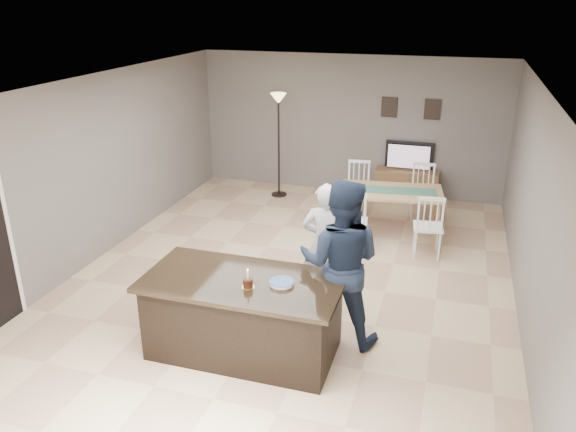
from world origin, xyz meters
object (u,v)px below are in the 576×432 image
(plate_stack, at_px, (282,283))
(dining_table, at_px, (391,198))
(woman, at_px, (325,244))
(floor_lamp, at_px, (279,117))
(man, at_px, (340,263))
(tv_console, at_px, (406,185))
(television, at_px, (409,156))
(kitchen_island, at_px, (244,315))
(birthday_cake, at_px, (248,283))

(plate_stack, height_order, dining_table, dining_table)
(woman, xyz_separation_m, floor_lamp, (-1.83, 3.76, 0.76))
(man, height_order, floor_lamp, floor_lamp)
(woman, relative_size, man, 0.83)
(tv_console, xyz_separation_m, woman, (-0.61, -4.22, 0.51))
(plate_stack, distance_m, floor_lamp, 5.40)
(man, distance_m, floor_lamp, 5.09)
(woman, height_order, man, man)
(tv_console, xyz_separation_m, dining_table, (-0.09, -1.78, 0.34))
(television, bearing_deg, dining_table, 87.21)
(floor_lamp, bearing_deg, dining_table, -29.31)
(floor_lamp, bearing_deg, television, 12.27)
(kitchen_island, bearing_deg, floor_lamp, 103.68)
(dining_table, distance_m, floor_lamp, 2.85)
(floor_lamp, bearing_deg, plate_stack, -71.74)
(television, height_order, man, man)
(woman, height_order, dining_table, woman)
(dining_table, bearing_deg, man, -100.48)
(dining_table, bearing_deg, plate_stack, -107.76)
(television, relative_size, woman, 0.57)
(tv_console, relative_size, floor_lamp, 0.59)
(man, bearing_deg, birthday_cake, 37.94)
(man, bearing_deg, woman, -67.60)
(television, distance_m, man, 5.10)
(birthday_cake, height_order, dining_table, birthday_cake)
(tv_console, relative_size, birthday_cake, 5.60)
(kitchen_island, height_order, woman, woman)
(woman, distance_m, floor_lamp, 4.25)
(woman, distance_m, dining_table, 2.50)
(dining_table, bearing_deg, tv_console, 79.44)
(birthday_cake, bearing_deg, tv_console, 79.29)
(birthday_cake, relative_size, plate_stack, 0.83)
(birthday_cake, relative_size, dining_table, 0.10)
(tv_console, height_order, dining_table, dining_table)
(tv_console, xyz_separation_m, television, (0.00, 0.07, 0.56))
(woman, distance_m, birthday_cake, 1.57)
(tv_console, height_order, birthday_cake, birthday_cake)
(woman, bearing_deg, dining_table, -110.77)
(man, distance_m, plate_stack, 0.74)
(kitchen_island, xyz_separation_m, tv_console, (1.20, 5.57, -0.15))
(plate_stack, xyz_separation_m, dining_table, (0.67, 3.77, -0.28))
(television, relative_size, dining_table, 0.45)
(kitchen_island, distance_m, dining_table, 3.95)
(kitchen_island, height_order, television, television)
(tv_console, distance_m, dining_table, 1.82)
(tv_console, distance_m, birthday_cake, 5.85)
(television, relative_size, plate_stack, 3.53)
(man, xyz_separation_m, birthday_cake, (-0.83, -0.69, -0.02))
(floor_lamp, bearing_deg, birthday_cake, -75.46)
(kitchen_island, bearing_deg, woman, 66.46)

